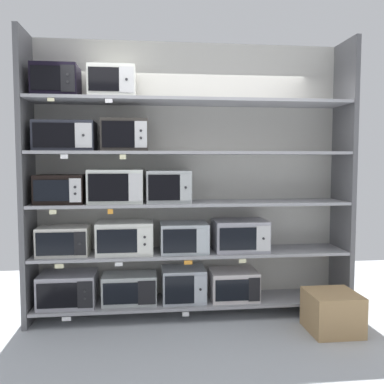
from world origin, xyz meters
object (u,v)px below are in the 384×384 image
(microwave_10, at_px, (168,186))
(microwave_1, at_px, (130,288))
(microwave_13, at_px, (56,82))
(microwave_2, at_px, (184,284))
(microwave_9, at_px, (116,186))
(microwave_4, at_px, (64,241))
(shipping_carton, at_px, (332,312))
(microwave_0, at_px, (68,289))
(microwave_6, at_px, (184,237))
(microwave_5, at_px, (125,237))
(microwave_8, at_px, (61,189))
(microwave_11, at_px, (65,136))
(microwave_7, at_px, (240,235))
(microwave_3, at_px, (233,285))
(microwave_14, at_px, (112,83))
(microwave_12, at_px, (125,135))

(microwave_10, bearing_deg, microwave_1, 179.96)
(microwave_1, height_order, microwave_13, microwave_13)
(microwave_2, distance_m, microwave_9, 1.22)
(microwave_1, distance_m, microwave_4, 0.81)
(microwave_4, distance_m, shipping_carton, 2.66)
(microwave_1, bearing_deg, microwave_0, -179.98)
(microwave_0, relative_size, microwave_6, 1.15)
(microwave_2, bearing_deg, microwave_5, 179.96)
(microwave_8, xyz_separation_m, microwave_11, (0.05, -0.00, 0.51))
(microwave_2, height_order, microwave_4, microwave_4)
(microwave_1, relative_size, microwave_7, 1.00)
(microwave_3, xyz_separation_m, microwave_14, (-1.21, -0.00, 2.04))
(microwave_14, bearing_deg, microwave_6, -0.02)
(microwave_2, xyz_separation_m, microwave_10, (-0.15, 0.00, 1.01))
(microwave_6, bearing_deg, microwave_9, -180.00)
(microwave_3, height_order, microwave_12, microwave_12)
(microwave_0, distance_m, microwave_14, 2.08)
(microwave_5, distance_m, microwave_14, 1.52)
(shipping_carton, bearing_deg, microwave_2, 157.27)
(microwave_7, relative_size, microwave_9, 1.02)
(microwave_9, bearing_deg, microwave_4, -180.00)
(microwave_4, bearing_deg, microwave_14, 0.03)
(microwave_9, bearing_deg, microwave_5, 0.22)
(microwave_10, bearing_deg, microwave_14, 179.98)
(microwave_0, height_order, microwave_4, microwave_4)
(microwave_9, height_order, microwave_10, microwave_9)
(microwave_10, xyz_separation_m, microwave_14, (-0.54, 0.00, 1.01))
(microwave_1, height_order, microwave_9, microwave_9)
(microwave_12, bearing_deg, microwave_11, 179.99)
(microwave_7, relative_size, shipping_carton, 1.20)
(microwave_8, height_order, shipping_carton, microwave_8)
(microwave_6, bearing_deg, microwave_14, 179.98)
(microwave_7, distance_m, microwave_10, 0.90)
(microwave_12, xyz_separation_m, microwave_13, (-0.64, 0.00, 0.51))
(microwave_2, height_order, microwave_9, microwave_9)
(microwave_11, bearing_deg, microwave_9, 0.00)
(microwave_11, xyz_separation_m, microwave_14, (0.46, 0.00, 0.51))
(microwave_0, relative_size, microwave_2, 1.26)
(microwave_6, bearing_deg, microwave_13, 179.99)
(microwave_0, xyz_separation_m, microwave_4, (-0.03, -0.00, 0.49))
(microwave_3, distance_m, microwave_5, 1.22)
(shipping_carton, bearing_deg, microwave_9, 164.41)
(microwave_5, bearing_deg, microwave_13, -179.99)
(microwave_3, bearing_deg, microwave_11, -179.99)
(microwave_0, relative_size, microwave_5, 0.99)
(microwave_5, height_order, microwave_14, microwave_14)
(microwave_11, bearing_deg, microwave_4, -179.99)
(microwave_7, bearing_deg, microwave_13, -180.00)
(microwave_8, height_order, microwave_9, microwave_9)
(microwave_11, bearing_deg, microwave_10, 0.00)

